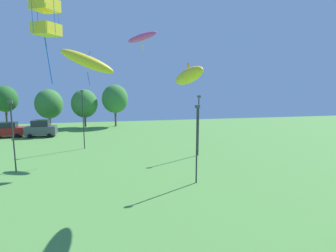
{
  "coord_description": "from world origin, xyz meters",
  "views": [
    {
      "loc": [
        -2.18,
        1.31,
        7.53
      ],
      "look_at": [
        0.64,
        14.45,
        5.53
      ],
      "focal_mm": 28.0,
      "sensor_mm": 36.0,
      "label": 1
    }
  ],
  "objects_px": {
    "kite_flying_0": "(46,17)",
    "light_post_2": "(198,122)",
    "kite_flying_3": "(88,62)",
    "light_post_1": "(197,140)",
    "treeline_tree_2": "(84,104)",
    "light_post_3": "(83,116)",
    "treeline_tree_0": "(5,99)",
    "parked_car_leftmost": "(8,130)",
    "treeline_tree_1": "(49,104)",
    "parked_car_second_from_left": "(41,129)",
    "treeline_tree_3": "(115,99)",
    "kite_flying_8": "(188,76)",
    "light_post_0": "(13,132)",
    "kite_flying_2": "(142,37)"
  },
  "relations": [
    {
      "from": "kite_flying_3",
      "to": "treeline_tree_3",
      "type": "xyz_separation_m",
      "value": [
        2.73,
        24.77,
        -4.62
      ]
    },
    {
      "from": "treeline_tree_0",
      "to": "treeline_tree_3",
      "type": "height_order",
      "value": "treeline_tree_3"
    },
    {
      "from": "light_post_0",
      "to": "treeline_tree_1",
      "type": "bearing_deg",
      "value": 96.1
    },
    {
      "from": "kite_flying_0",
      "to": "kite_flying_3",
      "type": "xyz_separation_m",
      "value": [
        0.45,
        14.38,
        -0.45
      ]
    },
    {
      "from": "light_post_2",
      "to": "treeline_tree_2",
      "type": "xyz_separation_m",
      "value": [
        -14.25,
        24.44,
        0.74
      ]
    },
    {
      "from": "kite_flying_2",
      "to": "treeline_tree_0",
      "type": "relative_size",
      "value": 0.47
    },
    {
      "from": "kite_flying_0",
      "to": "light_post_0",
      "type": "xyz_separation_m",
      "value": [
        -6.05,
        12.89,
        -6.79
      ]
    },
    {
      "from": "light_post_3",
      "to": "light_post_0",
      "type": "bearing_deg",
      "value": -122.42
    },
    {
      "from": "kite_flying_3",
      "to": "treeline_tree_2",
      "type": "height_order",
      "value": "kite_flying_3"
    },
    {
      "from": "parked_car_second_from_left",
      "to": "light_post_2",
      "type": "bearing_deg",
      "value": -36.66
    },
    {
      "from": "kite_flying_3",
      "to": "light_post_2",
      "type": "bearing_deg",
      "value": 2.49
    },
    {
      "from": "light_post_1",
      "to": "treeline_tree_2",
      "type": "height_order",
      "value": "treeline_tree_2"
    },
    {
      "from": "kite_flying_8",
      "to": "light_post_0",
      "type": "distance_m",
      "value": 16.72
    },
    {
      "from": "parked_car_leftmost",
      "to": "light_post_2",
      "type": "height_order",
      "value": "light_post_2"
    },
    {
      "from": "parked_car_leftmost",
      "to": "treeline_tree_1",
      "type": "distance_m",
      "value": 10.77
    },
    {
      "from": "kite_flying_3",
      "to": "light_post_1",
      "type": "height_order",
      "value": "kite_flying_3"
    },
    {
      "from": "kite_flying_8",
      "to": "light_post_3",
      "type": "height_order",
      "value": "kite_flying_8"
    },
    {
      "from": "parked_car_leftmost",
      "to": "treeline_tree_0",
      "type": "xyz_separation_m",
      "value": [
        -3.3,
        9.12,
        4.29
      ]
    },
    {
      "from": "parked_car_second_from_left",
      "to": "parked_car_leftmost",
      "type": "bearing_deg",
      "value": 172.35
    },
    {
      "from": "parked_car_second_from_left",
      "to": "light_post_1",
      "type": "distance_m",
      "value": 29.25
    },
    {
      "from": "kite_flying_3",
      "to": "parked_car_leftmost",
      "type": "height_order",
      "value": "kite_flying_3"
    },
    {
      "from": "parked_car_second_from_left",
      "to": "light_post_0",
      "type": "xyz_separation_m",
      "value": [
        2.09,
        -17.62,
        2.33
      ]
    },
    {
      "from": "parked_car_second_from_left",
      "to": "treeline_tree_3",
      "type": "relative_size",
      "value": 0.55
    },
    {
      "from": "kite_flying_0",
      "to": "light_post_1",
      "type": "distance_m",
      "value": 13.2
    },
    {
      "from": "treeline_tree_3",
      "to": "treeline_tree_0",
      "type": "bearing_deg",
      "value": 176.32
    },
    {
      "from": "kite_flying_8",
      "to": "treeline_tree_3",
      "type": "height_order",
      "value": "kite_flying_8"
    },
    {
      "from": "kite_flying_2",
      "to": "light_post_0",
      "type": "bearing_deg",
      "value": -152.36
    },
    {
      "from": "treeline_tree_2",
      "to": "treeline_tree_3",
      "type": "bearing_deg",
      "value": -1.65
    },
    {
      "from": "light_post_1",
      "to": "treeline_tree_3",
      "type": "xyz_separation_m",
      "value": [
        -5.75,
        32.29,
        1.82
      ]
    },
    {
      "from": "light_post_0",
      "to": "treeline_tree_3",
      "type": "xyz_separation_m",
      "value": [
        9.23,
        26.26,
        1.72
      ]
    },
    {
      "from": "kite_flying_3",
      "to": "kite_flying_8",
      "type": "xyz_separation_m",
      "value": [
        6.88,
        -10.39,
        -1.71
      ]
    },
    {
      "from": "light_post_1",
      "to": "treeline_tree_0",
      "type": "bearing_deg",
      "value": 126.93
    },
    {
      "from": "parked_car_leftmost",
      "to": "light_post_3",
      "type": "relative_size",
      "value": 0.64
    },
    {
      "from": "treeline_tree_2",
      "to": "light_post_1",
      "type": "bearing_deg",
      "value": -70.63
    },
    {
      "from": "kite_flying_8",
      "to": "treeline_tree_0",
      "type": "height_order",
      "value": "kite_flying_8"
    },
    {
      "from": "kite_flying_0",
      "to": "light_post_2",
      "type": "xyz_separation_m",
      "value": [
        11.77,
        14.88,
        -6.65
      ]
    },
    {
      "from": "light_post_0",
      "to": "treeline_tree_1",
      "type": "xyz_separation_m",
      "value": [
        -2.98,
        27.87,
        0.81
      ]
    },
    {
      "from": "kite_flying_2",
      "to": "parked_car_second_from_left",
      "type": "bearing_deg",
      "value": 142.24
    },
    {
      "from": "kite_flying_8",
      "to": "parked_car_second_from_left",
      "type": "relative_size",
      "value": 0.96
    },
    {
      "from": "treeline_tree_1",
      "to": "treeline_tree_2",
      "type": "bearing_deg",
      "value": -12.42
    },
    {
      "from": "kite_flying_3",
      "to": "treeline_tree_0",
      "type": "xyz_separation_m",
      "value": [
        -16.74,
        26.02,
        -4.52
      ]
    },
    {
      "from": "parked_car_leftmost",
      "to": "treeline_tree_2",
      "type": "bearing_deg",
      "value": 34.44
    },
    {
      "from": "light_post_0",
      "to": "kite_flying_8",
      "type": "bearing_deg",
      "value": -33.62
    },
    {
      "from": "parked_car_second_from_left",
      "to": "light_post_0",
      "type": "bearing_deg",
      "value": -81.76
    },
    {
      "from": "light_post_3",
      "to": "treeline_tree_0",
      "type": "xyz_separation_m",
      "value": [
        -15.37,
        19.42,
        1.42
      ]
    },
    {
      "from": "treeline_tree_2",
      "to": "light_post_3",
      "type": "bearing_deg",
      "value": -85.12
    },
    {
      "from": "kite_flying_2",
      "to": "light_post_2",
      "type": "distance_m",
      "value": 11.91
    },
    {
      "from": "kite_flying_2",
      "to": "treeline_tree_1",
      "type": "xyz_separation_m",
      "value": [
        -15.3,
        21.41,
        -8.9
      ]
    },
    {
      "from": "light_post_3",
      "to": "treeline_tree_1",
      "type": "height_order",
      "value": "light_post_3"
    },
    {
      "from": "light_post_3",
      "to": "treeline_tree_0",
      "type": "bearing_deg",
      "value": 128.37
    }
  ]
}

